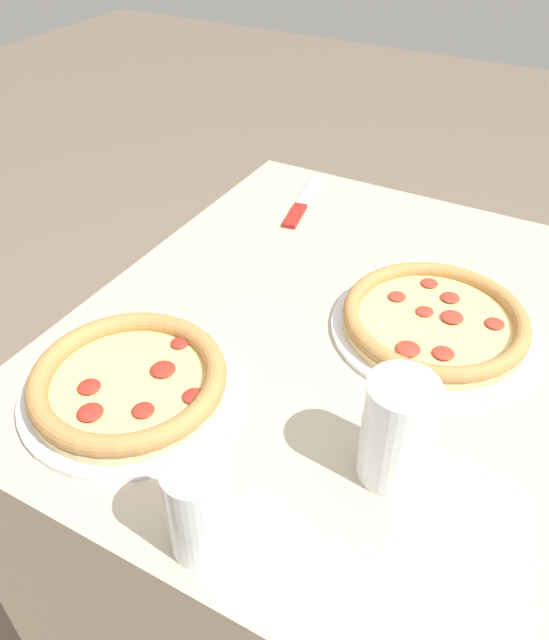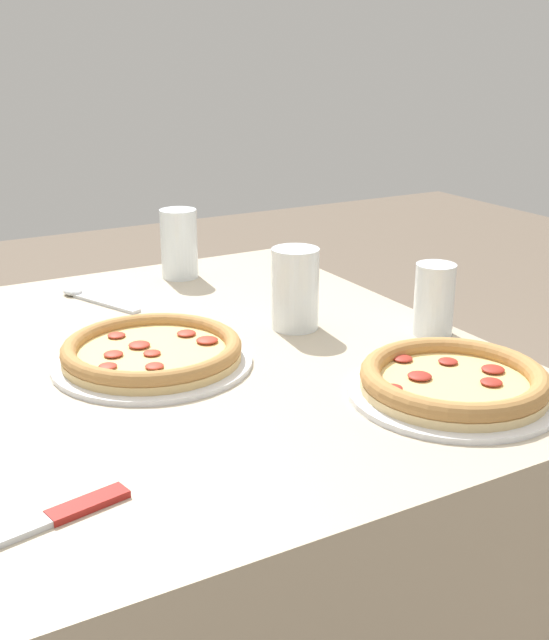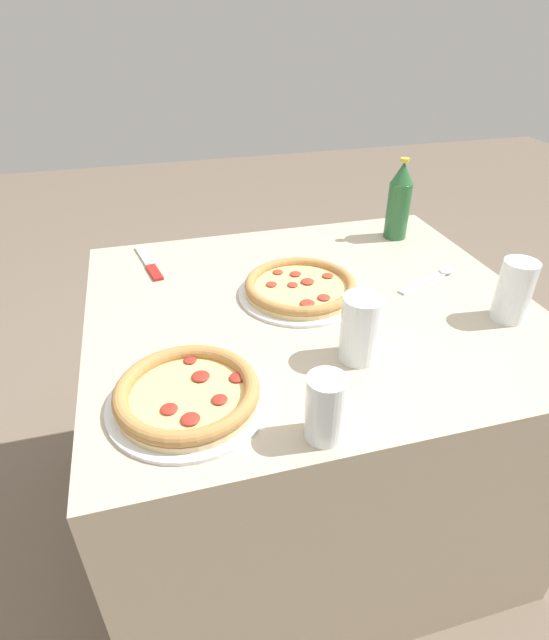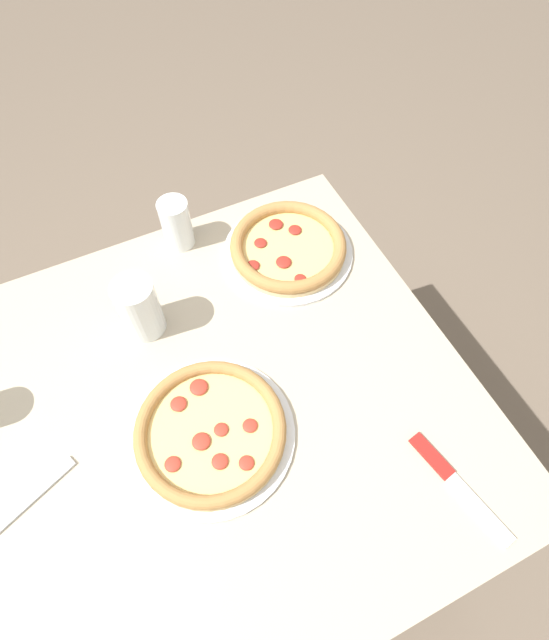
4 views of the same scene
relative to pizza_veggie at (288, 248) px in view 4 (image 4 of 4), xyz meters
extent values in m
plane|color=#6B5B4C|center=(-0.32, -0.26, -0.74)|extent=(8.00, 8.00, 0.00)
cube|color=#B7A88E|center=(-0.32, -0.26, -0.38)|extent=(1.03, 0.91, 0.72)
cylinder|color=silver|center=(0.00, 0.00, -0.02)|extent=(0.29, 0.29, 0.01)
cylinder|color=#E5C689|center=(0.00, 0.00, -0.01)|extent=(0.25, 0.25, 0.01)
cylinder|color=#E5C170|center=(0.00, 0.00, 0.00)|extent=(0.22, 0.22, 0.00)
torus|color=#AD7A42|center=(0.00, 0.00, 0.01)|extent=(0.26, 0.26, 0.03)
ellipsoid|color=maroon|center=(-0.02, -0.09, 0.01)|extent=(0.03, 0.03, 0.01)
ellipsoid|color=maroon|center=(-0.09, -0.02, 0.01)|extent=(0.03, 0.03, 0.01)
ellipsoid|color=maroon|center=(0.03, 0.04, 0.01)|extent=(0.03, 0.03, 0.01)
ellipsoid|color=maroon|center=(-0.05, 0.03, 0.01)|extent=(0.03, 0.03, 0.01)
ellipsoid|color=maroon|center=(-0.03, -0.04, 0.01)|extent=(0.03, 0.03, 0.01)
ellipsoid|color=maroon|center=(0.00, 0.07, 0.01)|extent=(0.03, 0.03, 0.01)
cylinder|color=silver|center=(-0.31, -0.32, -0.02)|extent=(0.30, 0.30, 0.01)
cylinder|color=#DBB775|center=(-0.31, -0.32, -0.01)|extent=(0.27, 0.27, 0.01)
cylinder|color=#E5C170|center=(-0.31, -0.32, 0.00)|extent=(0.24, 0.24, 0.00)
torus|color=#AD7A42|center=(-0.31, -0.32, 0.01)|extent=(0.27, 0.27, 0.02)
ellipsoid|color=#A83323|center=(-0.33, -0.33, 0.01)|extent=(0.03, 0.03, 0.01)
ellipsoid|color=#A83323|center=(-0.29, -0.32, 0.01)|extent=(0.03, 0.03, 0.01)
ellipsoid|color=#A83323|center=(-0.28, -0.40, 0.01)|extent=(0.03, 0.03, 0.01)
ellipsoid|color=#A83323|center=(-0.30, -0.23, 0.01)|extent=(0.03, 0.03, 0.01)
ellipsoid|color=#A83323|center=(-0.32, -0.38, 0.01)|extent=(0.03, 0.03, 0.01)
ellipsoid|color=#A83323|center=(-0.39, -0.34, 0.01)|extent=(0.03, 0.03, 0.01)
ellipsoid|color=#A83323|center=(-0.24, -0.34, 0.01)|extent=(0.03, 0.03, 0.01)
ellipsoid|color=#A83323|center=(-0.34, -0.25, 0.01)|extent=(0.03, 0.03, 0.01)
cylinder|color=white|center=(-0.21, 0.14, 0.04)|extent=(0.07, 0.07, 0.12)
cylinder|color=silver|center=(-0.21, 0.14, 0.02)|extent=(0.05, 0.05, 0.07)
cylinder|color=white|center=(-0.34, -0.05, 0.05)|extent=(0.08, 0.08, 0.14)
cylinder|color=black|center=(-0.34, -0.05, 0.02)|extent=(0.07, 0.07, 0.07)
cube|color=maroon|center=(0.02, -0.52, -0.02)|extent=(0.04, 0.09, 0.01)
cube|color=silver|center=(0.05, -0.63, -0.02)|extent=(0.05, 0.13, 0.01)
cube|color=silver|center=(-0.62, -0.29, -0.02)|extent=(0.16, 0.08, 0.01)
camera|label=1|loc=(-0.45, 0.42, 0.57)|focal=35.00mm
camera|label=2|loc=(0.75, -0.71, 0.44)|focal=45.00mm
camera|label=3|loc=(0.03, 0.68, 0.59)|focal=28.00mm
camera|label=4|loc=(-0.33, -0.63, 0.86)|focal=28.00mm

